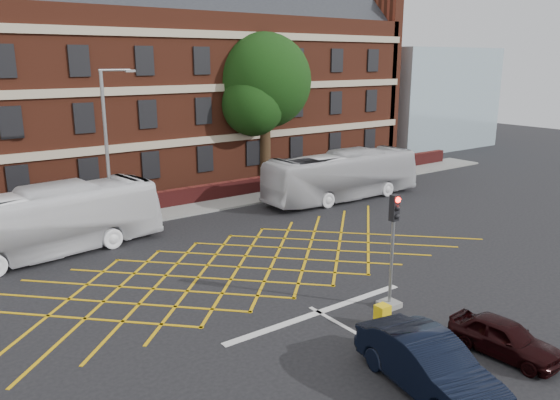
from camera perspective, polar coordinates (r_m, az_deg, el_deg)
ground at (r=22.72m, az=-1.66°, el=-8.53°), size 120.00×120.00×0.00m
victorian_building at (r=41.09m, az=-19.52°, el=12.22°), size 51.00×12.17×20.40m
boundary_wall at (r=33.54m, az=-14.35°, el=-0.36°), size 56.00×0.50×1.10m
far_pavement at (r=32.77m, az=-13.64°, el=-1.55°), size 60.00×3.00×0.12m
glass_block at (r=59.81m, az=14.20°, el=10.32°), size 14.00×10.00×10.00m
box_junction_hatching at (r=24.27m, az=-4.36°, el=-7.00°), size 8.22×8.22×0.02m
stop_line at (r=20.19m, az=4.10°, el=-11.62°), size 8.00×0.30×0.02m
centre_line at (r=16.45m, az=19.71°, el=-19.08°), size 0.15×14.00×0.02m
bus_left at (r=27.24m, az=-24.14°, el=-2.30°), size 11.81×4.12×3.22m
bus_right at (r=35.65m, az=6.53°, el=2.54°), size 11.29×2.92×3.13m
car_navy at (r=16.10m, az=15.24°, el=-16.24°), size 2.46×5.00×1.58m
car_maroon at (r=18.63m, az=22.38°, el=-13.14°), size 1.64×3.51×1.16m
deciduous_tree at (r=40.26m, az=-1.72°, el=11.64°), size 7.29×6.86×10.82m
traffic_light_near at (r=20.28m, az=11.58°, el=-6.36°), size 0.70×0.70×4.27m
street_lamp at (r=29.33m, az=-17.29°, el=1.97°), size 2.25×1.00×8.43m
utility_cabinet at (r=19.27m, az=10.63°, el=-11.86°), size 0.45×0.41×0.82m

